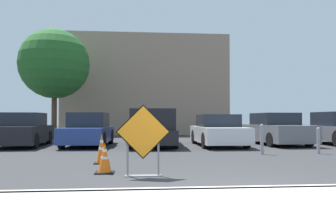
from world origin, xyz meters
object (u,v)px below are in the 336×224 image
object	(u,v)px
parked_car_nearest	(22,131)
traffic_cone_nearest	(105,158)
parked_car_third	(218,131)
traffic_cone_second	(102,149)
parked_car_fourth	(275,130)
road_closed_sign	(143,138)
pickup_truck	(153,130)
parked_car_second	(89,131)
bollard_second	(318,140)
bollard_nearest	(262,138)

from	to	relation	value
parked_car_nearest	traffic_cone_nearest	bearing A→B (deg)	116.97
parked_car_nearest	parked_car_third	distance (m)	8.59
traffic_cone_second	parked_car_fourth	xyz separation A→B (m)	(7.34, 5.92, 0.29)
traffic_cone_second	parked_car_third	bearing A→B (deg)	50.26
parked_car_third	traffic_cone_nearest	bearing A→B (deg)	58.99
road_closed_sign	traffic_cone_nearest	bearing A→B (deg)	148.86
pickup_truck	traffic_cone_nearest	bearing A→B (deg)	81.88
parked_car_third	pickup_truck	bearing A→B (deg)	-0.64
road_closed_sign	parked_car_nearest	distance (m)	9.48
traffic_cone_second	parked_car_second	world-z (taller)	parked_car_second
bollard_second	parked_car_third	bearing A→B (deg)	126.86
traffic_cone_nearest	parked_car_third	xyz separation A→B (m)	(4.23, 6.96, 0.32)
road_closed_sign	parked_car_second	bearing A→B (deg)	106.52
traffic_cone_nearest	bollard_nearest	world-z (taller)	bollard_nearest
traffic_cone_second	parked_car_third	xyz separation A→B (m)	(4.48, 5.39, 0.25)
traffic_cone_second	bollard_second	xyz separation A→B (m)	(7.13, 1.85, 0.09)
road_closed_sign	parked_car_fourth	size ratio (longest dim) A/B	0.34
parked_car_third	bollard_nearest	bearing A→B (deg)	100.80
road_closed_sign	bollard_second	bearing A→B (deg)	33.03
parked_car_third	bollard_second	bearing A→B (deg)	127.14
bollard_nearest	bollard_second	bearing A→B (deg)	0.00
parked_car_third	parked_car_fourth	distance (m)	2.91
traffic_cone_nearest	parked_car_fourth	world-z (taller)	parked_car_fourth
pickup_truck	traffic_cone_second	bearing A→B (deg)	76.38
bollard_second	parked_car_second	bearing A→B (deg)	154.86
road_closed_sign	parked_car_nearest	bearing A→B (deg)	123.19
road_closed_sign	bollard_nearest	xyz separation A→B (m)	(4.05, 3.93, -0.27)
pickup_truck	parked_car_third	bearing A→B (deg)	-178.11
traffic_cone_second	bollard_nearest	bearing A→B (deg)	19.78
bollard_nearest	bollard_second	xyz separation A→B (m)	(2.00, 0.00, -0.06)
road_closed_sign	pickup_truck	xyz separation A→B (m)	(0.51, 7.52, -0.09)
pickup_truck	bollard_second	size ratio (longest dim) A/B	5.78
pickup_truck	parked_car_fourth	size ratio (longest dim) A/B	1.20
road_closed_sign	bollard_second	distance (m)	7.22
traffic_cone_second	parked_car_fourth	world-z (taller)	parked_car_fourth
road_closed_sign	pickup_truck	distance (m)	7.53
parked_car_fourth	traffic_cone_nearest	bearing A→B (deg)	43.28
parked_car_nearest	parked_car_second	bearing A→B (deg)	175.04
parked_car_second	parked_car_third	world-z (taller)	parked_car_second
traffic_cone_second	pickup_truck	distance (m)	5.68
parked_car_third	bollard_second	distance (m)	4.43
parked_car_second	bollard_nearest	bearing A→B (deg)	150.58
pickup_truck	parked_car_fourth	xyz separation A→B (m)	(5.73, 0.48, -0.04)
road_closed_sign	parked_car_nearest	xyz separation A→B (m)	(-5.19, 7.94, -0.14)
bollard_nearest	road_closed_sign	bearing A→B (deg)	-135.85
parked_car_nearest	bollard_second	distance (m)	11.93
bollard_nearest	parked_car_fourth	bearing A→B (deg)	61.59
traffic_cone_nearest	pickup_truck	bearing A→B (deg)	79.06
parked_car_nearest	pickup_truck	size ratio (longest dim) A/B	0.81
pickup_truck	bollard_nearest	xyz separation A→B (m)	(3.53, -3.59, -0.18)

